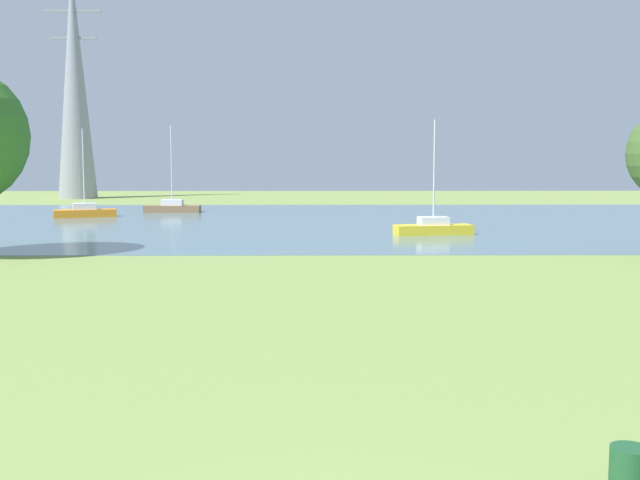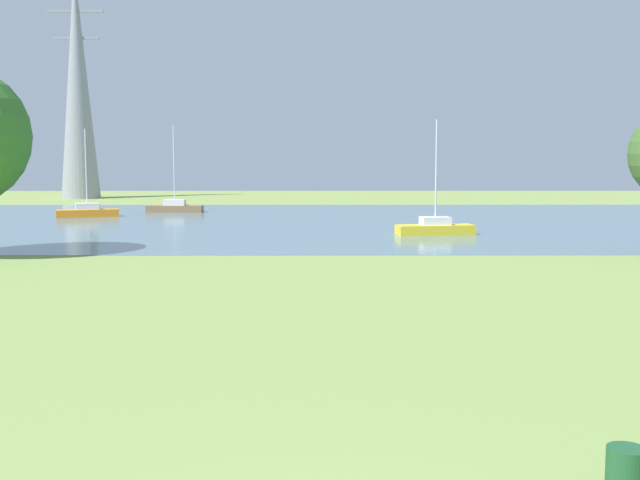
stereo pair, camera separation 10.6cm
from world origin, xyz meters
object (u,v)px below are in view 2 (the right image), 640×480
object	(u,v)px
sailboat_orange	(87,211)
sailboat_brown	(175,207)
litter_bin	(626,475)
sailboat_yellow	(435,227)
electricity_pylon	(78,82)

from	to	relation	value
sailboat_orange	sailboat_brown	size ratio (longest dim) A/B	0.93
litter_bin	sailboat_orange	distance (m)	56.77
litter_bin	sailboat_yellow	world-z (taller)	sailboat_yellow
litter_bin	sailboat_brown	bearing A→B (deg)	106.12
electricity_pylon	sailboat_yellow	bearing A→B (deg)	-50.96
litter_bin	sailboat_orange	world-z (taller)	sailboat_orange
sailboat_brown	electricity_pylon	distance (m)	30.31
sailboat_yellow	electricity_pylon	world-z (taller)	electricity_pylon
sailboat_orange	sailboat_yellow	bearing A→B (deg)	-29.18
sailboat_yellow	litter_bin	bearing A→B (deg)	-94.64
electricity_pylon	sailboat_brown	bearing A→B (deg)	-57.06
litter_bin	sailboat_yellow	xyz separation A→B (m)	(3.06, 37.74, 0.06)
litter_bin	sailboat_yellow	distance (m)	37.86
sailboat_brown	electricity_pylon	xyz separation A→B (m)	(-14.94, 23.06, 12.78)
litter_bin	sailboat_yellow	bearing A→B (deg)	85.36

